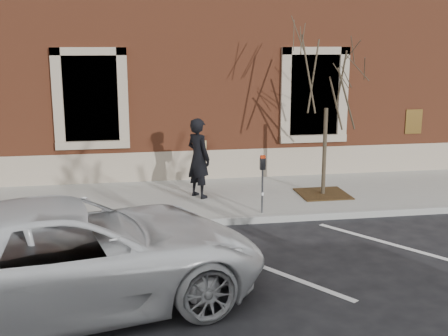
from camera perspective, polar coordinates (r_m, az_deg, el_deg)
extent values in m
plane|color=#28282B|center=(12.16, 0.47, -5.68)|extent=(120.00, 120.00, 0.00)
cube|color=#A8A79E|center=(13.79, -0.79, -3.12)|extent=(40.00, 3.50, 0.15)
cube|color=#9E9E99|center=(12.09, 0.51, -5.41)|extent=(40.00, 0.12, 0.15)
cube|color=brown|center=(19.22, -3.61, 13.18)|extent=(40.00, 8.50, 8.00)
cube|color=tan|center=(15.39, -1.80, 0.37)|extent=(40.00, 0.06, 0.80)
cube|color=black|center=(15.12, -13.34, 6.92)|extent=(1.40, 0.30, 2.20)
cube|color=tan|center=(15.11, -13.15, 2.33)|extent=(1.90, 0.20, 0.20)
cube|color=black|center=(15.89, 8.96, 7.37)|extent=(1.40, 0.30, 2.20)
cube|color=tan|center=(15.89, 9.01, 3.00)|extent=(1.90, 0.20, 0.20)
imported|color=black|center=(13.46, -2.61, 1.02)|extent=(0.77, 0.84, 1.92)
cylinder|color=#595B60|center=(12.31, 3.91, -2.38)|extent=(0.04, 0.04, 0.98)
cube|color=black|center=(12.17, 3.95, 0.42)|extent=(0.12, 0.09, 0.25)
cube|color=red|center=(12.13, 3.96, 1.14)|extent=(0.11, 0.08, 0.06)
cube|color=white|center=(12.28, 3.95, -2.65)|extent=(0.05, 0.00, 0.07)
cube|color=#442E15|center=(14.09, 10.00, -2.60)|extent=(1.19, 1.19, 0.03)
cylinder|color=#433729|center=(13.85, 10.17, 1.62)|extent=(0.10, 0.10, 2.14)
imported|color=silver|center=(8.52, -15.53, -8.59)|extent=(6.30, 4.00, 1.62)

